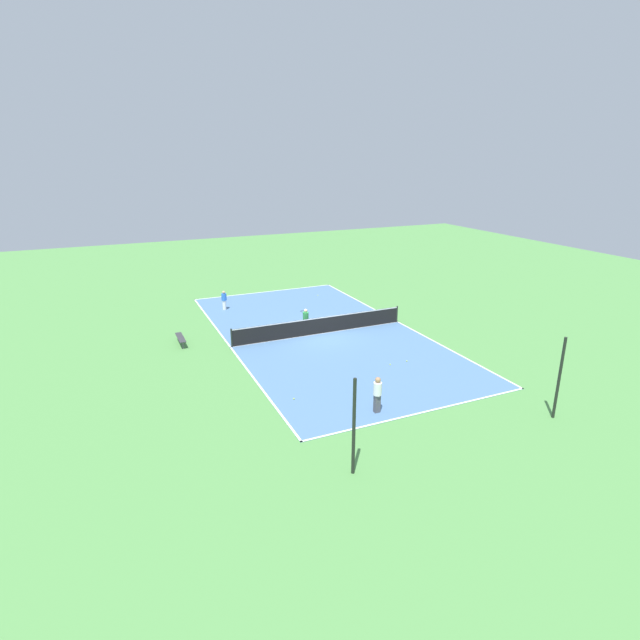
{
  "coord_description": "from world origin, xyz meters",
  "views": [
    {
      "loc": [
        11.73,
        26.34,
        10.41
      ],
      "look_at": [
        0.0,
        0.0,
        0.9
      ],
      "focal_mm": 28.0,
      "sensor_mm": 36.0,
      "label": 1
    }
  ],
  "objects_px": {
    "player_near_blue": "(224,299)",
    "fence_post_back_right": "(354,427)",
    "player_near_white": "(377,392)",
    "tennis_ball_right_alley": "(318,295)",
    "bench": "(181,338)",
    "tennis_ball_left_sideline": "(390,364)",
    "tennis_net": "(320,325)",
    "player_far_green": "(306,318)",
    "fence_post_back_left": "(559,378)",
    "tennis_ball_far_baseline": "(407,361)",
    "tennis_ball_near_net": "(294,399)"
  },
  "relations": [
    {
      "from": "player_far_green",
      "to": "tennis_ball_right_alley",
      "type": "xyz_separation_m",
      "value": [
        -3.96,
        -7.14,
        -0.76
      ]
    },
    {
      "from": "tennis_net",
      "to": "fence_post_back_right",
      "type": "height_order",
      "value": "fence_post_back_right"
    },
    {
      "from": "tennis_net",
      "to": "tennis_ball_right_alley",
      "type": "distance_m",
      "value": 8.74
    },
    {
      "from": "bench",
      "to": "fence_post_back_left",
      "type": "relative_size",
      "value": 0.5
    },
    {
      "from": "tennis_ball_far_baseline",
      "to": "fence_post_back_left",
      "type": "distance_m",
      "value": 8.02
    },
    {
      "from": "player_far_green",
      "to": "tennis_ball_left_sideline",
      "type": "bearing_deg",
      "value": -159.47
    },
    {
      "from": "tennis_ball_far_baseline",
      "to": "fence_post_back_right",
      "type": "distance_m",
      "value": 10.49
    },
    {
      "from": "bench",
      "to": "player_near_blue",
      "type": "bearing_deg",
      "value": 145.31
    },
    {
      "from": "bench",
      "to": "player_far_green",
      "type": "bearing_deg",
      "value": 84.39
    },
    {
      "from": "tennis_ball_left_sideline",
      "to": "player_near_blue",
      "type": "bearing_deg",
      "value": -67.47
    },
    {
      "from": "player_near_blue",
      "to": "fence_post_back_left",
      "type": "bearing_deg",
      "value": -128.69
    },
    {
      "from": "tennis_ball_far_baseline",
      "to": "tennis_ball_left_sideline",
      "type": "bearing_deg",
      "value": 1.71
    },
    {
      "from": "player_far_green",
      "to": "tennis_ball_right_alley",
      "type": "relative_size",
      "value": 20.65
    },
    {
      "from": "bench",
      "to": "tennis_ball_left_sideline",
      "type": "height_order",
      "value": "bench"
    },
    {
      "from": "bench",
      "to": "tennis_ball_right_alley",
      "type": "xyz_separation_m",
      "value": [
        -11.49,
        -6.4,
        -0.34
      ]
    },
    {
      "from": "player_far_green",
      "to": "fence_post_back_right",
      "type": "xyz_separation_m",
      "value": [
        4.14,
        14.28,
        0.98
      ]
    },
    {
      "from": "tennis_net",
      "to": "player_far_green",
      "type": "height_order",
      "value": "player_far_green"
    },
    {
      "from": "fence_post_back_left",
      "to": "tennis_ball_left_sideline",
      "type": "bearing_deg",
      "value": -65.82
    },
    {
      "from": "player_near_white",
      "to": "tennis_ball_right_alley",
      "type": "xyz_separation_m",
      "value": [
        -5.19,
        -18.03,
        -0.88
      ]
    },
    {
      "from": "player_near_blue",
      "to": "tennis_ball_left_sideline",
      "type": "distance_m",
      "value": 14.41
    },
    {
      "from": "bench",
      "to": "tennis_ball_near_net",
      "type": "height_order",
      "value": "bench"
    },
    {
      "from": "player_near_blue",
      "to": "fence_post_back_right",
      "type": "distance_m",
      "value": 20.78
    },
    {
      "from": "tennis_net",
      "to": "player_near_white",
      "type": "xyz_separation_m",
      "value": [
        1.8,
        10.0,
        0.36
      ]
    },
    {
      "from": "tennis_ball_left_sideline",
      "to": "fence_post_back_left",
      "type": "xyz_separation_m",
      "value": [
        -3.35,
        7.45,
        1.73
      ]
    },
    {
      "from": "player_near_blue",
      "to": "tennis_ball_near_net",
      "type": "relative_size",
      "value": 20.18
    },
    {
      "from": "bench",
      "to": "fence_post_back_right",
      "type": "bearing_deg",
      "value": 12.7
    },
    {
      "from": "player_near_white",
      "to": "tennis_ball_far_baseline",
      "type": "height_order",
      "value": "player_near_white"
    },
    {
      "from": "player_near_white",
      "to": "tennis_ball_near_net",
      "type": "distance_m",
      "value": 3.87
    },
    {
      "from": "tennis_net",
      "to": "player_near_blue",
      "type": "xyz_separation_m",
      "value": [
        4.14,
        -7.36,
        0.21
      ]
    },
    {
      "from": "bench",
      "to": "tennis_ball_right_alley",
      "type": "relative_size",
      "value": 26.46
    },
    {
      "from": "player_near_white",
      "to": "bench",
      "type": "bearing_deg",
      "value": 118.69
    },
    {
      "from": "tennis_ball_near_net",
      "to": "fence_post_back_right",
      "type": "distance_m",
      "value": 6.13
    },
    {
      "from": "tennis_ball_near_net",
      "to": "tennis_ball_far_baseline",
      "type": "bearing_deg",
      "value": -167.2
    },
    {
      "from": "tennis_ball_near_net",
      "to": "player_far_green",
      "type": "bearing_deg",
      "value": -115.74
    },
    {
      "from": "tennis_ball_near_net",
      "to": "fence_post_back_right",
      "type": "bearing_deg",
      "value": 89.07
    },
    {
      "from": "fence_post_back_left",
      "to": "fence_post_back_right",
      "type": "xyz_separation_m",
      "value": [
        9.44,
        0.0,
        0.0
      ]
    },
    {
      "from": "tennis_net",
      "to": "bench",
      "type": "bearing_deg",
      "value": -11.44
    },
    {
      "from": "bench",
      "to": "tennis_ball_left_sideline",
      "type": "bearing_deg",
      "value": 51.39
    },
    {
      "from": "player_near_blue",
      "to": "tennis_ball_right_alley",
      "type": "bearing_deg",
      "value": -56.7
    },
    {
      "from": "tennis_ball_far_baseline",
      "to": "tennis_ball_left_sideline",
      "type": "height_order",
      "value": "same"
    },
    {
      "from": "player_near_blue",
      "to": "fence_post_back_left",
      "type": "height_order",
      "value": "fence_post_back_left"
    },
    {
      "from": "tennis_ball_left_sideline",
      "to": "tennis_ball_near_net",
      "type": "bearing_deg",
      "value": 14.67
    },
    {
      "from": "tennis_net",
      "to": "tennis_ball_right_alley",
      "type": "bearing_deg",
      "value": -112.86
    },
    {
      "from": "tennis_ball_right_alley",
      "to": "tennis_ball_left_sideline",
      "type": "height_order",
      "value": "same"
    },
    {
      "from": "player_far_green",
      "to": "fence_post_back_right",
      "type": "bearing_deg",
      "value": 168.42
    },
    {
      "from": "player_near_blue",
      "to": "fence_post_back_right",
      "type": "height_order",
      "value": "fence_post_back_right"
    },
    {
      "from": "tennis_net",
      "to": "tennis_ball_left_sideline",
      "type": "distance_m",
      "value": 6.11
    },
    {
      "from": "bench",
      "to": "player_near_blue",
      "type": "height_order",
      "value": "player_near_blue"
    },
    {
      "from": "fence_post_back_right",
      "to": "tennis_ball_far_baseline",
      "type": "bearing_deg",
      "value": -133.67
    },
    {
      "from": "player_far_green",
      "to": "tennis_ball_right_alley",
      "type": "height_order",
      "value": "player_far_green"
    }
  ]
}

